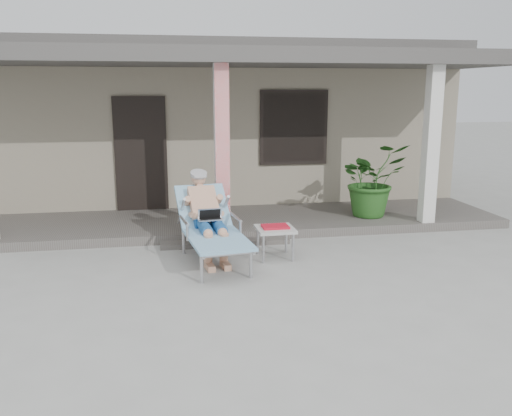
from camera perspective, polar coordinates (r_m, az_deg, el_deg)
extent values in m
plane|color=#9E9E99|center=(6.74, -1.35, -8.26)|extent=(60.00, 60.00, 0.00)
cube|color=#9E967D|center=(12.79, -5.85, 8.45)|extent=(10.00, 5.00, 3.00)
cube|color=#474442|center=(12.79, -6.02, 15.84)|extent=(10.40, 5.40, 0.30)
cube|color=black|center=(10.27, -12.02, 5.58)|extent=(0.95, 0.06, 2.10)
cube|color=black|center=(10.54, 4.00, 8.45)|extent=(1.20, 0.06, 1.30)
cube|color=black|center=(10.53, 4.01, 8.45)|extent=(1.32, 0.05, 1.42)
cube|color=#605B56|center=(9.56, -4.08, -1.54)|extent=(10.00, 2.00, 0.15)
cube|color=red|center=(8.48, -3.62, 6.16)|extent=(0.22, 0.22, 2.61)
cube|color=silver|center=(9.53, 17.92, 6.28)|extent=(0.22, 0.22, 2.61)
cube|color=#474442|center=(9.29, -4.36, 15.50)|extent=(10.00, 2.30, 0.24)
cube|color=#605B56|center=(8.46, -3.25, -3.64)|extent=(2.00, 0.30, 0.07)
cylinder|color=#B7B7BC|center=(6.81, -5.75, -6.39)|extent=(0.04, 0.04, 0.38)
cylinder|color=#B7B7BC|center=(6.96, -0.56, -5.91)|extent=(0.04, 0.04, 0.38)
cylinder|color=#B7B7BC|center=(8.03, -7.64, -3.50)|extent=(0.04, 0.04, 0.38)
cylinder|color=#B7B7BC|center=(8.16, -3.21, -3.15)|extent=(0.04, 0.04, 0.38)
cube|color=#B7B7BC|center=(7.26, -4.07, -3.47)|extent=(0.79, 1.32, 0.03)
cube|color=#8BB7D7|center=(7.25, -4.08, -3.28)|extent=(0.90, 1.37, 0.04)
cube|color=#B7B7BC|center=(8.06, -5.60, -0.11)|extent=(0.71, 0.67, 0.50)
cube|color=#8BB7D7|center=(8.05, -5.61, 0.13)|extent=(0.82, 0.76, 0.57)
cylinder|color=#A9AAAC|center=(8.25, -6.10, 3.61)|extent=(0.28, 0.28, 0.13)
cube|color=silver|center=(7.62, -4.87, -1.14)|extent=(0.37, 0.28, 0.24)
cube|color=#B6B7B1|center=(7.72, 2.03, -2.23)|extent=(0.54, 0.54, 0.04)
cylinder|color=#B7B7BC|center=(7.54, 0.77, -4.35)|extent=(0.04, 0.04, 0.40)
cylinder|color=#B7B7BC|center=(7.63, 3.92, -4.18)|extent=(0.04, 0.04, 0.40)
cylinder|color=#B7B7BC|center=(7.94, 0.20, -3.48)|extent=(0.04, 0.04, 0.40)
cylinder|color=#B7B7BC|center=(8.02, 3.19, -3.33)|extent=(0.04, 0.04, 0.40)
cube|color=red|center=(7.71, 2.03, -1.97)|extent=(0.38, 0.28, 0.03)
cube|color=black|center=(7.84, 1.82, -1.76)|extent=(0.37, 0.03, 0.04)
imported|color=#26591E|center=(9.83, 12.08, 2.93)|extent=(1.33, 1.21, 1.30)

